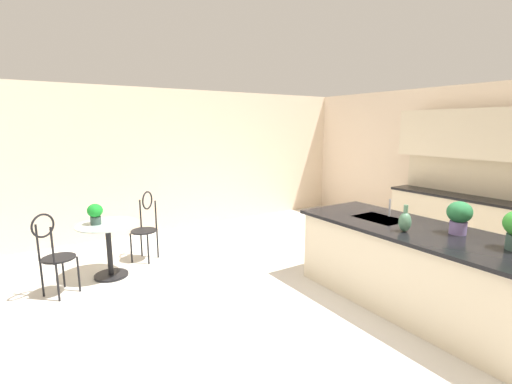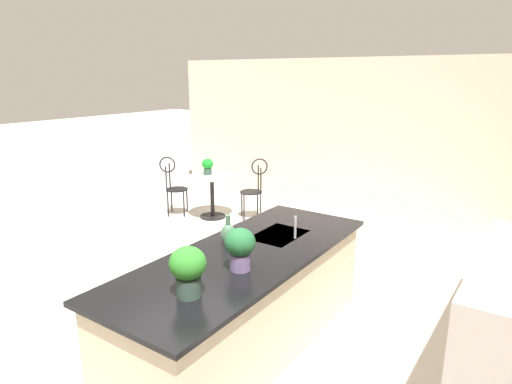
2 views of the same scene
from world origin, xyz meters
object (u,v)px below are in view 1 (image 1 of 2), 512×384
Objects in this scene: bistro_table at (109,245)px; potted_plant_counter_near at (459,215)px; vase_on_counter at (405,221)px; chair_near_window at (145,223)px; chair_by_island at (53,251)px; potted_plant_on_table at (95,213)px.

potted_plant_counter_near reaches higher than bistro_table.
bistro_table is at bearing -137.72° from vase_on_counter.
potted_plant_counter_near is 1.19× the size of vase_on_counter.
chair_by_island is (0.65, -1.27, 0.00)m from chair_near_window.
chair_by_island is at bearing -68.93° from bistro_table.
potted_plant_counter_near is (3.06, 2.86, 0.67)m from bistro_table.
chair_near_window reaches higher than bistro_table.
potted_plant_on_table is (-0.05, -0.13, 0.45)m from bistro_table.
potted_plant_counter_near is (2.81, 3.52, 0.54)m from chair_by_island.
potted_plant_on_table is at bearing -136.18° from potted_plant_counter_near.
bistro_table is at bearing -56.74° from chair_near_window.
potted_plant_counter_near is at bearing 33.06° from chair_near_window.
vase_on_counter reaches higher than chair_near_window.
chair_by_island is 3.04× the size of potted_plant_counter_near.
potted_plant_on_table is (0.35, -0.74, 0.32)m from chair_near_window.
potted_plant_counter_near is at bearing 51.42° from chair_by_island.
potted_plant_counter_near reaches higher than chair_near_window.
vase_on_counter is (3.11, 1.86, 0.46)m from chair_near_window.
chair_near_window is 1.00× the size of chair_by_island.
vase_on_counter is (2.71, 2.47, 0.58)m from bistro_table.
chair_near_window is at bearing 117.23° from chair_by_island.
potted_plant_on_table is 0.80× the size of potted_plant_counter_near.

